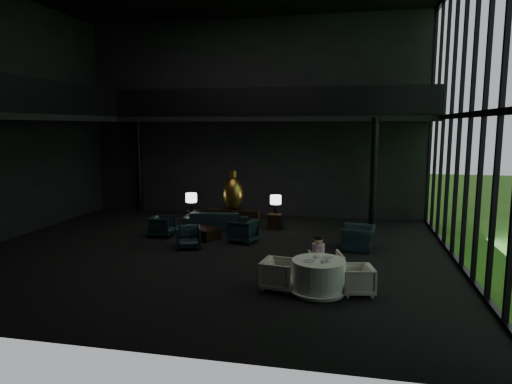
% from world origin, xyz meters
% --- Properties ---
extents(floor, '(14.00, 12.00, 0.02)m').
position_xyz_m(floor, '(0.00, 0.00, 0.00)').
color(floor, black).
rests_on(floor, ground).
extents(wall_back, '(14.00, 0.04, 8.00)m').
position_xyz_m(wall_back, '(0.00, 6.00, 4.00)').
color(wall_back, black).
rests_on(wall_back, ground).
extents(wall_front, '(14.00, 0.04, 8.00)m').
position_xyz_m(wall_front, '(0.00, -6.00, 4.00)').
color(wall_front, black).
rests_on(wall_front, ground).
extents(curtain_wall, '(0.20, 12.00, 8.00)m').
position_xyz_m(curtain_wall, '(6.95, 0.00, 4.00)').
color(curtain_wall, black).
rests_on(curtain_wall, ground).
extents(mezzanine_left, '(2.00, 12.00, 0.25)m').
position_xyz_m(mezzanine_left, '(-6.00, 0.00, 4.00)').
color(mezzanine_left, black).
rests_on(mezzanine_left, wall_left).
extents(mezzanine_back, '(12.00, 2.00, 0.25)m').
position_xyz_m(mezzanine_back, '(1.00, 5.00, 4.00)').
color(mezzanine_back, black).
rests_on(mezzanine_back, wall_back).
extents(railing_left, '(0.06, 12.00, 1.00)m').
position_xyz_m(railing_left, '(-5.00, 0.00, 4.60)').
color(railing_left, black).
rests_on(railing_left, mezzanine_left).
extents(railing_back, '(12.00, 0.06, 1.00)m').
position_xyz_m(railing_back, '(1.00, 4.00, 4.60)').
color(railing_back, black).
rests_on(railing_back, mezzanine_back).
extents(column_nw, '(0.24, 0.24, 4.00)m').
position_xyz_m(column_nw, '(-5.00, 5.70, 2.00)').
color(column_nw, black).
rests_on(column_nw, floor).
extents(column_ne, '(0.24, 0.24, 4.00)m').
position_xyz_m(column_ne, '(4.80, 4.00, 2.00)').
color(column_ne, black).
rests_on(column_ne, floor).
extents(console, '(1.99, 0.45, 0.63)m').
position_xyz_m(console, '(-0.24, 3.55, 0.32)').
color(console, black).
rests_on(console, floor).
extents(bronze_urn, '(0.77, 0.77, 1.44)m').
position_xyz_m(bronze_urn, '(-0.24, 3.66, 1.25)').
color(bronze_urn, olive).
rests_on(bronze_urn, console).
extents(side_table_left, '(0.46, 0.46, 0.51)m').
position_xyz_m(side_table_left, '(-1.84, 3.71, 0.25)').
color(side_table_left, black).
rests_on(side_table_left, floor).
extents(table_lamp_left, '(0.42, 0.42, 0.70)m').
position_xyz_m(table_lamp_left, '(-1.84, 3.52, 1.01)').
color(table_lamp_left, black).
rests_on(table_lamp_left, side_table_left).
extents(side_table_right, '(0.49, 0.49, 0.54)m').
position_xyz_m(side_table_right, '(1.36, 3.54, 0.27)').
color(side_table_right, black).
rests_on(side_table_right, floor).
extents(table_lamp_right, '(0.40, 0.40, 0.67)m').
position_xyz_m(table_lamp_right, '(1.36, 3.63, 1.02)').
color(table_lamp_right, black).
rests_on(table_lamp_right, side_table_right).
extents(sofa, '(2.61, 1.05, 0.99)m').
position_xyz_m(sofa, '(-0.73, 3.01, 0.50)').
color(sofa, black).
rests_on(sofa, floor).
extents(lounge_armchair_west, '(0.69, 0.73, 0.74)m').
position_xyz_m(lounge_armchair_west, '(-2.19, 1.58, 0.37)').
color(lounge_armchair_west, black).
rests_on(lounge_armchair_west, floor).
extents(lounge_armchair_east, '(0.96, 1.00, 0.87)m').
position_xyz_m(lounge_armchair_east, '(0.67, 1.39, 0.44)').
color(lounge_armchair_east, black).
rests_on(lounge_armchair_east, floor).
extents(lounge_armchair_south, '(0.89, 0.87, 0.73)m').
position_xyz_m(lounge_armchair_south, '(-0.79, 0.35, 0.36)').
color(lounge_armchair_south, black).
rests_on(lounge_armchair_south, floor).
extents(window_armchair, '(0.80, 1.15, 0.96)m').
position_xyz_m(window_armchair, '(4.30, 1.25, 0.48)').
color(window_armchair, black).
rests_on(window_armchair, floor).
extents(coffee_table, '(1.06, 1.06, 0.36)m').
position_xyz_m(coffee_table, '(-0.66, 1.52, 0.18)').
color(coffee_table, black).
rests_on(coffee_table, floor).
extents(dining_table, '(1.36, 1.36, 0.75)m').
position_xyz_m(dining_table, '(3.38, -2.62, 0.33)').
color(dining_table, white).
rests_on(dining_table, floor).
extents(dining_chair_north, '(0.91, 0.88, 0.77)m').
position_xyz_m(dining_chair_north, '(3.50, -1.79, 0.39)').
color(dining_chair_north, silver).
rests_on(dining_chair_north, floor).
extents(dining_chair_east, '(0.71, 0.74, 0.65)m').
position_xyz_m(dining_chair_east, '(4.23, -2.52, 0.32)').
color(dining_chair_east, silver).
rests_on(dining_chair_east, floor).
extents(dining_chair_west, '(0.78, 0.81, 0.75)m').
position_xyz_m(dining_chair_west, '(2.48, -2.59, 0.38)').
color(dining_chair_west, silver).
rests_on(dining_chair_west, floor).
extents(child, '(0.31, 0.31, 0.66)m').
position_xyz_m(child, '(3.30, -1.70, 0.78)').
color(child, '#D7A5AE').
rests_on(child, dining_chair_north).
extents(plate_a, '(0.31, 0.31, 0.02)m').
position_xyz_m(plate_a, '(3.18, -2.76, 0.76)').
color(plate_a, white).
rests_on(plate_a, dining_table).
extents(plate_b, '(0.25, 0.25, 0.02)m').
position_xyz_m(plate_b, '(3.58, -2.38, 0.76)').
color(plate_b, white).
rests_on(plate_b, dining_table).
extents(saucer, '(0.16, 0.16, 0.01)m').
position_xyz_m(saucer, '(3.58, -2.74, 0.76)').
color(saucer, white).
rests_on(saucer, dining_table).
extents(coffee_cup, '(0.10, 0.10, 0.06)m').
position_xyz_m(coffee_cup, '(3.57, -2.76, 0.79)').
color(coffee_cup, white).
rests_on(coffee_cup, saucer).
extents(cereal_bowl, '(0.15, 0.15, 0.07)m').
position_xyz_m(cereal_bowl, '(3.31, -2.45, 0.79)').
color(cereal_bowl, white).
rests_on(cereal_bowl, dining_table).
extents(cream_pot, '(0.08, 0.08, 0.07)m').
position_xyz_m(cream_pot, '(3.47, -2.85, 0.78)').
color(cream_pot, '#99999E').
rests_on(cream_pot, dining_table).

